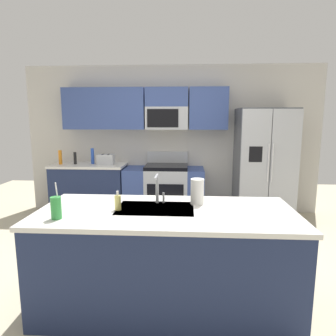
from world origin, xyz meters
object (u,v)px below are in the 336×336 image
Objects in this scene: range_oven at (164,191)px; sink_faucet at (157,186)px; drink_cup_green at (56,208)px; soap_dispenser at (118,202)px; bottle_blue at (93,156)px; pepper_mill at (75,158)px; bottle_orange at (60,157)px; paper_towel_roll at (197,192)px; refrigerator at (264,165)px; toaster at (106,160)px.

sink_faucet reaches higher than range_oven.
soap_dispenser is at bearing 30.47° from drink_cup_green.
bottle_blue is 0.97× the size of sink_faucet.
pepper_mill is at bearing -171.46° from bottle_blue.
range_oven is 4.55× the size of drink_cup_green.
sink_faucet is 1.66× the size of soap_dispenser.
bottle_orange is (-1.80, -0.05, 0.58)m from range_oven.
bottle_orange is at bearing 135.06° from paper_towel_roll.
sink_faucet is at bearing -87.28° from range_oven.
bottle_orange is at bearing 179.57° from refrigerator.
refrigerator is 8.90× the size of pepper_mill.
sink_faucet is (1.67, -2.33, 0.06)m from pepper_mill.
toaster is 1.65× the size of soap_dispenser.
bottle_blue reaches higher than toaster.
drink_cup_green is 1.25× the size of paper_towel_roll.
toaster is 0.80m from bottle_orange.
sink_faucet is at bearing -54.40° from pepper_mill.
soap_dispenser is 0.71× the size of paper_towel_roll.
bottle_orange is at bearing -169.98° from pepper_mill.
paper_towel_roll is at bearing -48.72° from pepper_mill.
bottle_orange is at bearing 129.91° from sink_faucet.
toaster is 0.99× the size of sink_faucet.
refrigerator is 2.74m from sink_faucet.
pepper_mill is 0.85× the size of bottle_orange.
bottle_blue is (-2.92, 0.11, 0.11)m from refrigerator.
soap_dispenser is at bearing -162.38° from paper_towel_roll.
refrigerator is 6.56× the size of sink_faucet.
paper_towel_roll is at bearing -78.30° from range_oven.
pepper_mill is at bearing 125.60° from sink_faucet.
pepper_mill reaches higher than toaster.
soap_dispenser is (-0.22, -2.54, 0.53)m from range_oven.
drink_cup_green reaches higher than bottle_blue.
range_oven is 1.65m from pepper_mill.
bottle_orange is 0.87× the size of sink_faucet.
paper_towel_roll is (0.70, 0.22, 0.05)m from soap_dispenser.
bottle_orange reaches higher than paper_towel_roll.
refrigerator is 2.66m from toaster.
range_oven is 0.74× the size of refrigerator.
sink_faucet is (0.11, -2.33, 0.62)m from range_oven.
refrigerator is at bearing -0.43° from bottle_orange.
range_oven is 4.82× the size of sink_faucet.
paper_towel_roll is at bearing 17.62° from soap_dispenser.
refrigerator is at bearing 52.83° from soap_dispenser.
range_oven is at bearing 1.46° from bottle_orange.
bottle_blue is at bearing 120.01° from sink_faucet.
pepper_mill is 2.94m from drink_cup_green.
toaster is 0.28m from bottle_blue.
bottle_orange is at bearing 112.59° from drink_cup_green.
soap_dispenser is at bearing -57.64° from bottle_orange.
pepper_mill is at bearing 10.02° from bottle_orange.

